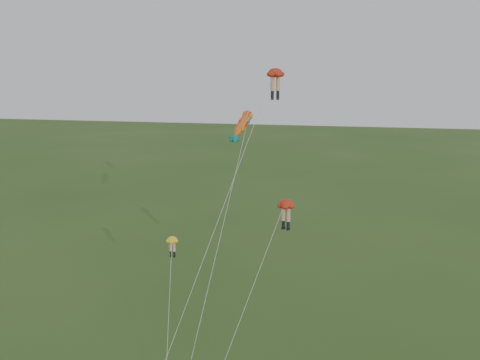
# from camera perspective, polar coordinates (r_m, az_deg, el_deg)

# --- Properties ---
(legs_kite_red_high) EXTENTS (7.50, 14.88, 21.68)m
(legs_kite_red_high) POSITION_cam_1_polar(r_m,az_deg,el_deg) (44.49, 3.62, 10.69)
(legs_kite_red_high) COLOR #B72612
(legs_kite_red_high) RESTS_ON ground
(legs_kite_red_mid) EXTENTS (5.14, 9.96, 12.20)m
(legs_kite_red_mid) POSITION_cam_1_polar(r_m,az_deg,el_deg) (39.98, 4.81, -3.12)
(legs_kite_red_mid) COLOR #B72612
(legs_kite_red_mid) RESTS_ON ground
(legs_kite_yellow) EXTENTS (3.16, 10.92, 8.52)m
(legs_kite_yellow) POSITION_cam_1_polar(r_m,az_deg,el_deg) (43.17, -7.27, -7.07)
(legs_kite_yellow) COLOR yellow
(legs_kite_yellow) RESTS_ON ground
(fish_kite) EXTENTS (3.04, 13.80, 18.59)m
(fish_kite) POSITION_cam_1_polar(r_m,az_deg,el_deg) (43.00, 0.26, 5.87)
(fish_kite) COLOR orange
(fish_kite) RESTS_ON ground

